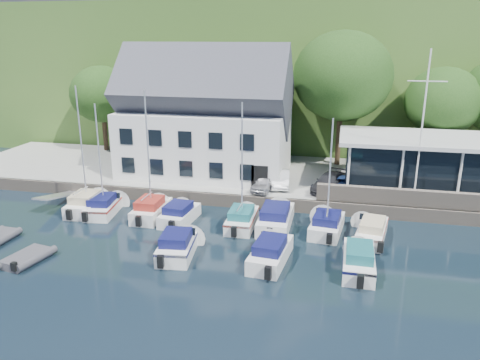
{
  "coord_description": "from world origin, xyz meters",
  "views": [
    {
      "loc": [
        4.49,
        -21.79,
        12.68
      ],
      "look_at": [
        -2.29,
        9.0,
        2.85
      ],
      "focal_mm": 35.0,
      "sensor_mm": 36.0,
      "label": 1
    }
  ],
  "objects_px": {
    "boat_r1_5": "(276,216)",
    "boat_r2_2": "(177,243)",
    "car_silver": "(265,183)",
    "car_blue": "(341,184)",
    "boat_r1_7": "(372,229)",
    "boat_r1_0": "(82,151)",
    "boat_r1_3": "(179,212)",
    "boat_r1_2": "(148,156)",
    "boat_r1_6": "(330,171)",
    "car_white": "(281,178)",
    "boat_r1_1": "(99,156)",
    "boat_r1_4": "(242,167)",
    "car_dgrey": "(329,182)",
    "club_pavilion": "(424,163)",
    "boat_r2_4": "(359,257)",
    "flagpole": "(422,128)",
    "harbor_building": "(205,124)",
    "dinghy_1": "(26,257)",
    "boat_r2_3": "(271,250)"
  },
  "relations": [
    {
      "from": "boat_r1_3",
      "to": "dinghy_1",
      "type": "bearing_deg",
      "value": -125.51
    },
    {
      "from": "car_dgrey",
      "to": "boat_r1_7",
      "type": "xyz_separation_m",
      "value": [
        3.01,
        -6.48,
        -0.95
      ]
    },
    {
      "from": "dinghy_1",
      "to": "car_blue",
      "type": "bearing_deg",
      "value": 49.3
    },
    {
      "from": "flagpole",
      "to": "car_blue",
      "type": "bearing_deg",
      "value": 168.34
    },
    {
      "from": "flagpole",
      "to": "boat_r1_1",
      "type": "height_order",
      "value": "flagpole"
    },
    {
      "from": "car_silver",
      "to": "boat_r1_4",
      "type": "relative_size",
      "value": 0.4
    },
    {
      "from": "flagpole",
      "to": "boat_r2_2",
      "type": "height_order",
      "value": "flagpole"
    },
    {
      "from": "boat_r1_5",
      "to": "boat_r2_2",
      "type": "height_order",
      "value": "boat_r1_5"
    },
    {
      "from": "boat_r1_4",
      "to": "boat_r1_6",
      "type": "bearing_deg",
      "value": 1.31
    },
    {
      "from": "flagpole",
      "to": "dinghy_1",
      "type": "bearing_deg",
      "value": -150.4
    },
    {
      "from": "boat_r1_3",
      "to": "boat_r1_6",
      "type": "bearing_deg",
      "value": 6.82
    },
    {
      "from": "car_silver",
      "to": "car_blue",
      "type": "distance_m",
      "value": 5.93
    },
    {
      "from": "flagpole",
      "to": "boat_r1_2",
      "type": "xyz_separation_m",
      "value": [
        -18.57,
        -4.88,
        -1.81
      ]
    },
    {
      "from": "boat_r1_4",
      "to": "boat_r2_4",
      "type": "height_order",
      "value": "boat_r1_4"
    },
    {
      "from": "boat_r1_1",
      "to": "boat_r1_7",
      "type": "height_order",
      "value": "boat_r1_1"
    },
    {
      "from": "car_white",
      "to": "boat_r2_2",
      "type": "relative_size",
      "value": 0.69
    },
    {
      "from": "boat_r1_0",
      "to": "boat_r2_2",
      "type": "height_order",
      "value": "boat_r1_0"
    },
    {
      "from": "boat_r2_3",
      "to": "flagpole",
      "type": "bearing_deg",
      "value": 53.22
    },
    {
      "from": "harbor_building",
      "to": "boat_r1_2",
      "type": "bearing_deg",
      "value": -100.08
    },
    {
      "from": "boat_r1_0",
      "to": "boat_r1_1",
      "type": "relative_size",
      "value": 1.08
    },
    {
      "from": "car_white",
      "to": "boat_r1_1",
      "type": "distance_m",
      "value": 14.08
    },
    {
      "from": "boat_r1_2",
      "to": "boat_r2_4",
      "type": "relative_size",
      "value": 1.45
    },
    {
      "from": "dinghy_1",
      "to": "boat_r1_1",
      "type": "bearing_deg",
      "value": 96.34
    },
    {
      "from": "boat_r1_3",
      "to": "boat_r1_5",
      "type": "distance_m",
      "value": 6.79
    },
    {
      "from": "harbor_building",
      "to": "boat_r1_7",
      "type": "distance_m",
      "value": 17.26
    },
    {
      "from": "harbor_building",
      "to": "boat_r1_7",
      "type": "xyz_separation_m",
      "value": [
        13.83,
        -9.22,
        -4.66
      ]
    },
    {
      "from": "boat_r1_3",
      "to": "boat_r2_2",
      "type": "distance_m",
      "value": 5.3
    },
    {
      "from": "dinghy_1",
      "to": "car_silver",
      "type": "bearing_deg",
      "value": 58.7
    },
    {
      "from": "boat_r1_7",
      "to": "boat_r2_4",
      "type": "distance_m",
      "value": 4.58
    },
    {
      "from": "flagpole",
      "to": "boat_r1_6",
      "type": "bearing_deg",
      "value": -141.19
    },
    {
      "from": "boat_r1_6",
      "to": "dinghy_1",
      "type": "height_order",
      "value": "boat_r1_6"
    },
    {
      "from": "boat_r1_6",
      "to": "club_pavilion",
      "type": "bearing_deg",
      "value": 56.0
    },
    {
      "from": "car_white",
      "to": "flagpole",
      "type": "height_order",
      "value": "flagpole"
    },
    {
      "from": "club_pavilion",
      "to": "dinghy_1",
      "type": "xyz_separation_m",
      "value": [
        -23.92,
        -16.45,
        -2.69
      ]
    },
    {
      "from": "boat_r1_5",
      "to": "boat_r2_2",
      "type": "relative_size",
      "value": 1.29
    },
    {
      "from": "car_silver",
      "to": "boat_r1_5",
      "type": "xyz_separation_m",
      "value": [
        1.56,
        -4.68,
        -0.8
      ]
    },
    {
      "from": "boat_r1_7",
      "to": "boat_r1_0",
      "type": "bearing_deg",
      "value": -171.58
    },
    {
      "from": "boat_r2_4",
      "to": "club_pavilion",
      "type": "bearing_deg",
      "value": 69.6
    },
    {
      "from": "car_blue",
      "to": "boat_r1_6",
      "type": "distance_m",
      "value": 6.59
    },
    {
      "from": "flagpole",
      "to": "dinghy_1",
      "type": "relative_size",
      "value": 3.53
    },
    {
      "from": "boat_r2_3",
      "to": "club_pavilion",
      "type": "bearing_deg",
      "value": 58.64
    },
    {
      "from": "club_pavilion",
      "to": "boat_r1_7",
      "type": "bearing_deg",
      "value": -115.57
    },
    {
      "from": "boat_r1_3",
      "to": "boat_r1_2",
      "type": "bearing_deg",
      "value": 176.09
    },
    {
      "from": "club_pavilion",
      "to": "boat_r1_2",
      "type": "height_order",
      "value": "boat_r1_2"
    },
    {
      "from": "boat_r2_4",
      "to": "dinghy_1",
      "type": "distance_m",
      "value": 19.11
    },
    {
      "from": "club_pavilion",
      "to": "boat_r1_0",
      "type": "bearing_deg",
      "value": -161.46
    },
    {
      "from": "boat_r1_1",
      "to": "boat_r2_4",
      "type": "xyz_separation_m",
      "value": [
        18.21,
        -4.88,
        -3.59
      ]
    },
    {
      "from": "car_silver",
      "to": "boat_r2_2",
      "type": "bearing_deg",
      "value": -95.33
    },
    {
      "from": "boat_r1_4",
      "to": "boat_r1_5",
      "type": "height_order",
      "value": "boat_r1_4"
    },
    {
      "from": "boat_r1_3",
      "to": "boat_r1_4",
      "type": "xyz_separation_m",
      "value": [
        4.49,
        0.1,
        3.54
      ]
    }
  ]
}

